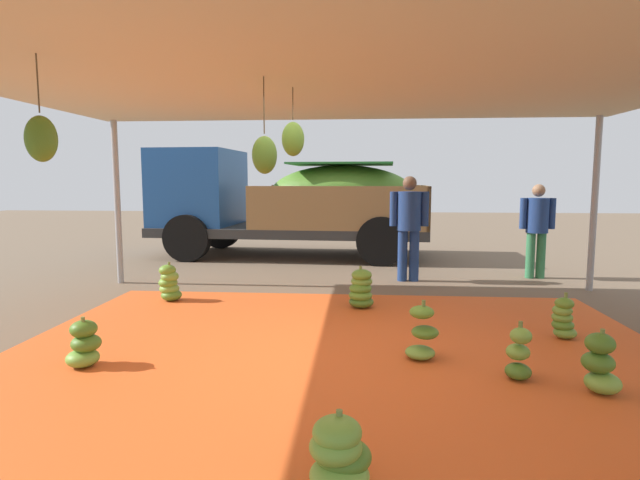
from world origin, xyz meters
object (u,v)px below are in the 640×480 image
object	(u,v)px
banana_bunch_0	(84,345)
banana_bunch_5	(361,290)
banana_bunch_4	(339,455)
banana_bunch_2	(563,319)
banana_bunch_3	(600,365)
worker_0	(409,220)
banana_bunch_6	(422,335)
worker_1	(537,224)
banana_bunch_8	(519,355)
banana_bunch_7	(169,284)
cargo_truck_main	(287,200)

from	to	relation	value
banana_bunch_0	banana_bunch_5	size ratio (longest dim) A/B	0.83
banana_bunch_4	banana_bunch_2	bearing A→B (deg)	51.94
banana_bunch_3	worker_0	size ratio (longest dim) A/B	0.29
banana_bunch_6	worker_1	bearing A→B (deg)	60.45
banana_bunch_4	banana_bunch_8	bearing A→B (deg)	49.46
banana_bunch_6	banana_bunch_8	xyz separation A→B (m)	(0.77, -0.45, -0.02)
banana_bunch_6	banana_bunch_7	distance (m)	3.95
banana_bunch_4	banana_bunch_7	xyz separation A→B (m)	(-2.61, 4.32, 0.04)
banana_bunch_3	banana_bunch_4	xyz separation A→B (m)	(-2.05, -1.49, -0.02)
banana_bunch_8	banana_bunch_5	bearing A→B (deg)	119.46
banana_bunch_7	banana_bunch_5	bearing A→B (deg)	-4.06
banana_bunch_3	banana_bunch_5	bearing A→B (deg)	126.10
banana_bunch_3	banana_bunch_8	world-z (taller)	banana_bunch_3
banana_bunch_7	cargo_truck_main	distance (m)	4.78
banana_bunch_8	worker_1	bearing A→B (deg)	70.53
cargo_truck_main	banana_bunch_2	bearing A→B (deg)	-56.78
banana_bunch_8	cargo_truck_main	size ratio (longest dim) A/B	0.08
banana_bunch_6	banana_bunch_5	bearing A→B (deg)	106.68
banana_bunch_2	banana_bunch_6	size ratio (longest dim) A/B	0.88
worker_1	worker_0	bearing A→B (deg)	-168.95
banana_bunch_4	cargo_truck_main	bearing A→B (deg)	100.05
banana_bunch_0	worker_0	size ratio (longest dim) A/B	0.26
banana_bunch_0	cargo_truck_main	bearing A→B (deg)	83.20
banana_bunch_7	banana_bunch_6	bearing A→B (deg)	-32.99
worker_0	banana_bunch_3	bearing A→B (deg)	-76.25
banana_bunch_6	worker_1	distance (m)	5.06
banana_bunch_4	worker_1	world-z (taller)	worker_1
banana_bunch_4	cargo_truck_main	world-z (taller)	cargo_truck_main
banana_bunch_4	banana_bunch_7	bearing A→B (deg)	121.09
banana_bunch_7	worker_0	bearing A→B (deg)	26.64
banana_bunch_3	banana_bunch_5	xyz separation A→B (m)	(-1.93, 2.65, 0.02)
banana_bunch_3	cargo_truck_main	size ratio (longest dim) A/B	0.08
banana_bunch_4	banana_bunch_5	distance (m)	4.13
banana_bunch_3	banana_bunch_7	size ratio (longest dim) A/B	0.94
banana_bunch_0	banana_bunch_7	distance (m)	2.61
banana_bunch_2	banana_bunch_6	distance (m)	1.78
banana_bunch_6	cargo_truck_main	bearing A→B (deg)	108.76
banana_bunch_4	worker_0	size ratio (longest dim) A/B	0.28
banana_bunch_2	cargo_truck_main	distance (m)	7.17
worker_0	banana_bunch_0	bearing A→B (deg)	-127.43
banana_bunch_0	cargo_truck_main	size ratio (longest dim) A/B	0.08
banana_bunch_4	banana_bunch_8	distance (m)	2.27
banana_bunch_6	banana_bunch_8	size ratio (longest dim) A/B	1.13
banana_bunch_2	banana_bunch_6	xyz separation A→B (m)	(-1.61, -0.78, 0.02)
banana_bunch_4	banana_bunch_8	xyz separation A→B (m)	(1.48, 1.73, 0.01)
banana_bunch_8	worker_0	size ratio (longest dim) A/B	0.28
banana_bunch_2	worker_0	world-z (taller)	worker_0
worker_1	cargo_truck_main	bearing A→B (deg)	153.71
banana_bunch_6	banana_bunch_8	bearing A→B (deg)	-30.16
banana_bunch_2	worker_1	xyz separation A→B (m)	(0.87, 3.58, 0.74)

